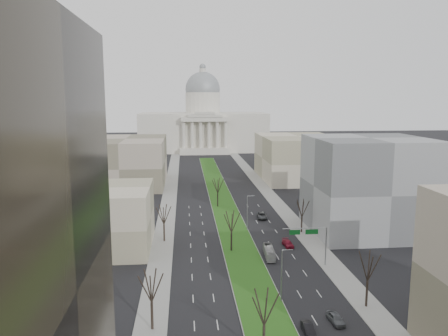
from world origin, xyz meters
TOP-DOWN VIEW (x-y plane):
  - ground at (0.00, 120.00)m, footprint 600.00×600.00m
  - median at (0.00, 118.99)m, footprint 8.00×222.03m
  - sidewalk_left at (-17.50, 95.00)m, footprint 5.00×330.00m
  - sidewalk_right at (17.50, 95.00)m, footprint 5.00×330.00m
  - capitol at (0.00, 269.59)m, footprint 80.00×46.00m
  - building_beige_left at (-33.00, 85.00)m, footprint 26.00×22.00m
  - building_grey_right at (34.00, 92.00)m, footprint 28.00×26.00m
  - building_far_left at (-35.00, 160.00)m, footprint 30.00×40.00m
  - building_far_right at (35.00, 165.00)m, footprint 30.00×40.00m
  - tree_left_mid at (-17.20, 48.00)m, footprint 5.40×5.40m
  - tree_left_far at (-17.20, 88.00)m, footprint 5.28×5.28m
  - tree_right_mid at (17.20, 52.00)m, footprint 5.52×5.52m
  - tree_right_far at (17.20, 92.00)m, footprint 5.04×5.04m
  - tree_median_a at (-2.00, 40.00)m, footprint 5.40×5.40m
  - tree_median_b at (-2.00, 80.00)m, footprint 5.40×5.40m
  - tree_median_c at (-2.00, 120.00)m, footprint 5.40×5.40m
  - streetlamp_median_b at (3.76, 55.00)m, footprint 1.90×0.20m
  - streetlamp_median_c at (3.76, 95.00)m, footprint 1.90×0.20m
  - mast_arm_signs at (13.49, 70.03)m, footprint 9.12×0.24m
  - car_grey_near at (10.48, 47.47)m, footprint 2.09×4.38m
  - car_black at (5.51, 45.08)m, footprint 1.50×4.08m
  - car_red at (11.31, 82.03)m, footprint 2.25×4.83m
  - car_grey_far at (9.51, 105.86)m, footprint 3.03×5.80m
  - box_van at (5.72, 75.62)m, footprint 2.42×8.04m

SIDE VIEW (x-z plane):
  - ground at x=0.00m, z-range 0.00..0.00m
  - sidewalk_left at x=-17.50m, z-range 0.00..0.15m
  - sidewalk_right at x=17.50m, z-range 0.00..0.15m
  - median at x=0.00m, z-range 0.00..0.20m
  - car_black at x=5.51m, z-range 0.00..1.34m
  - car_red at x=11.31m, z-range 0.00..1.36m
  - car_grey_near at x=10.48m, z-range 0.00..1.45m
  - car_grey_far at x=9.51m, z-range 0.00..1.56m
  - box_van at x=5.72m, z-range 0.00..2.21m
  - streetlamp_median_b at x=3.76m, z-range 0.23..9.39m
  - streetlamp_median_c at x=3.76m, z-range 0.23..9.39m
  - mast_arm_signs at x=13.49m, z-range 2.06..10.15m
  - tree_right_far at x=17.20m, z-range 1.99..11.07m
  - tree_left_far at x=-17.20m, z-range 2.09..11.59m
  - tree_left_mid at x=-17.20m, z-range 2.14..11.86m
  - tree_median_a at x=-2.00m, z-range 2.14..11.86m
  - tree_median_b at x=-2.00m, z-range 2.14..11.86m
  - tree_median_c at x=-2.00m, z-range 2.14..11.86m
  - building_beige_left at x=-33.00m, z-range 0.00..14.00m
  - tree_right_mid at x=17.20m, z-range 2.19..12.12m
  - building_far_left at x=-35.00m, z-range 0.00..18.00m
  - building_far_right at x=35.00m, z-range 0.00..18.00m
  - building_grey_right at x=34.00m, z-range 0.00..24.00m
  - capitol at x=0.00m, z-range -11.19..43.81m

